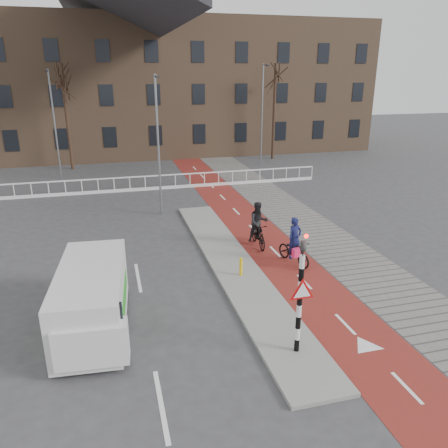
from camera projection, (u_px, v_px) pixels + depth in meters
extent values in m
plane|color=#38383A|center=(288.00, 315.00, 14.17)|extent=(120.00, 120.00, 0.00)
cube|color=maroon|center=(242.00, 217.00, 23.65)|extent=(2.50, 60.00, 0.01)
cube|color=slate|center=(289.00, 213.00, 24.33)|extent=(3.00, 60.00, 0.01)
cube|color=gray|center=(233.00, 265.00, 17.62)|extent=(1.80, 16.00, 0.12)
cylinder|color=black|center=(299.00, 305.00, 11.68)|extent=(0.14, 0.14, 2.88)
imported|color=black|center=(303.00, 241.00, 11.07)|extent=(0.13, 0.16, 0.80)
cylinder|color=#FF0C05|center=(306.00, 236.00, 10.88)|extent=(0.11, 0.02, 0.11)
cylinder|color=yellow|center=(241.00, 267.00, 16.53)|extent=(0.12, 0.12, 0.71)
imported|color=black|center=(294.00, 252.00, 17.80)|extent=(1.15, 1.98, 0.98)
imported|color=#141847|center=(295.00, 238.00, 17.60)|extent=(0.71, 0.57, 1.71)
cube|color=#EF215B|center=(296.00, 253.00, 17.22)|extent=(0.34, 0.26, 0.36)
imported|color=black|center=(258.00, 234.00, 19.49)|extent=(0.60, 1.94, 1.16)
imported|color=black|center=(258.00, 222.00, 19.30)|extent=(0.90, 0.72, 1.82)
cube|color=silver|center=(92.00, 298.00, 13.04)|extent=(2.23, 4.79, 1.86)
cube|color=green|center=(59.00, 305.00, 12.84)|extent=(0.26, 2.97, 0.55)
cube|color=green|center=(125.00, 297.00, 13.30)|extent=(0.26, 2.97, 0.55)
cube|color=black|center=(89.00, 321.00, 11.10)|extent=(1.67, 0.18, 0.90)
cylinder|color=black|center=(59.00, 354.00, 11.68)|extent=(0.28, 0.67, 0.65)
cylinder|color=black|center=(119.00, 347.00, 11.95)|extent=(0.28, 0.67, 0.65)
cylinder|color=black|center=(75.00, 297.00, 14.62)|extent=(0.28, 0.67, 0.65)
cylinder|color=black|center=(123.00, 293.00, 14.89)|extent=(0.28, 0.67, 0.65)
cube|color=silver|center=(114.00, 178.00, 28.13)|extent=(28.00, 0.08, 0.08)
cube|color=silver|center=(115.00, 191.00, 28.41)|extent=(28.00, 0.10, 0.20)
cube|color=#7F6047|center=(127.00, 88.00, 40.62)|extent=(46.00, 10.00, 12.00)
cylinder|color=black|center=(67.00, 118.00, 33.87)|extent=(0.25, 0.25, 8.05)
cylinder|color=black|center=(274.00, 112.00, 38.13)|extent=(0.24, 0.24, 8.11)
cylinder|color=slate|center=(158.00, 148.00, 22.91)|extent=(0.12, 0.12, 7.35)
cylinder|color=slate|center=(55.00, 125.00, 31.34)|extent=(0.12, 0.12, 7.63)
cylinder|color=slate|center=(262.00, 116.00, 35.56)|extent=(0.12, 0.12, 8.04)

